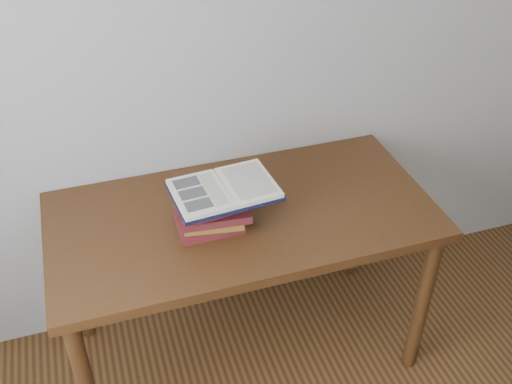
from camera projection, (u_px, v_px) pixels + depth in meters
name	position (u px, v px, depth m)	size (l,w,h in m)	color
desk	(243.00, 232.00, 2.32)	(1.46, 0.73, 0.78)	#4C2513
book_stack	(213.00, 211.00, 2.15)	(0.26, 0.21, 0.15)	maroon
open_book	(224.00, 189.00, 2.10)	(0.38, 0.28, 0.03)	black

